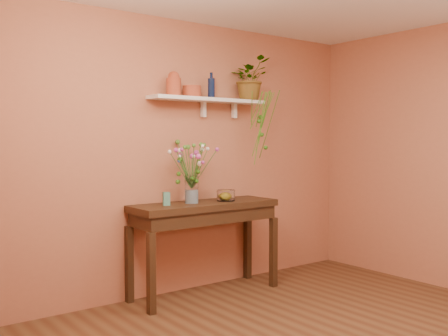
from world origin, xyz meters
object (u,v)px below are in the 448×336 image
(spider_plant, at_px, (249,79))
(glass_vase, at_px, (192,191))
(blue_bottle, at_px, (211,88))
(sideboard, at_px, (205,216))
(bouquet, at_px, (190,159))
(terracotta_jug, at_px, (174,84))
(glass_bowl, at_px, (226,196))

(spider_plant, height_order, glass_vase, spider_plant)
(blue_bottle, relative_size, spider_plant, 0.56)
(sideboard, distance_m, bouquet, 0.58)
(sideboard, bearing_deg, glass_vase, 174.69)
(terracotta_jug, distance_m, spider_plant, 0.94)
(blue_bottle, relative_size, glass_vase, 0.95)
(glass_vase, bearing_deg, blue_bottle, 20.20)
(terracotta_jug, bearing_deg, sideboard, -24.60)
(spider_plant, relative_size, glass_vase, 1.69)
(blue_bottle, bearing_deg, bouquet, -160.78)
(spider_plant, height_order, bouquet, spider_plant)
(terracotta_jug, xyz_separation_m, glass_bowl, (0.51, -0.15, -1.09))
(blue_bottle, distance_m, bouquet, 0.79)
(sideboard, relative_size, bouquet, 2.97)
(blue_bottle, bearing_deg, terracotta_jug, -179.20)
(glass_vase, relative_size, glass_bowl, 1.49)
(sideboard, xyz_separation_m, blue_bottle, (0.17, 0.13, 1.27))
(sideboard, xyz_separation_m, glass_bowl, (0.24, -0.02, 0.18))
(sideboard, height_order, glass_vase, glass_vase)
(spider_plant, bearing_deg, blue_bottle, 177.92)
(sideboard, relative_size, blue_bottle, 5.80)
(sideboard, relative_size, glass_vase, 5.53)
(sideboard, relative_size, spider_plant, 3.27)
(terracotta_jug, height_order, spider_plant, spider_plant)
(blue_bottle, height_order, glass_vase, blue_bottle)
(glass_bowl, bearing_deg, blue_bottle, 114.26)
(blue_bottle, height_order, bouquet, blue_bottle)
(glass_bowl, bearing_deg, sideboard, 175.01)
(spider_plant, height_order, glass_bowl, spider_plant)
(blue_bottle, xyz_separation_m, glass_bowl, (0.07, -0.15, -1.08))
(glass_vase, distance_m, glass_bowl, 0.40)
(terracotta_jug, bearing_deg, glass_bowl, -15.86)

